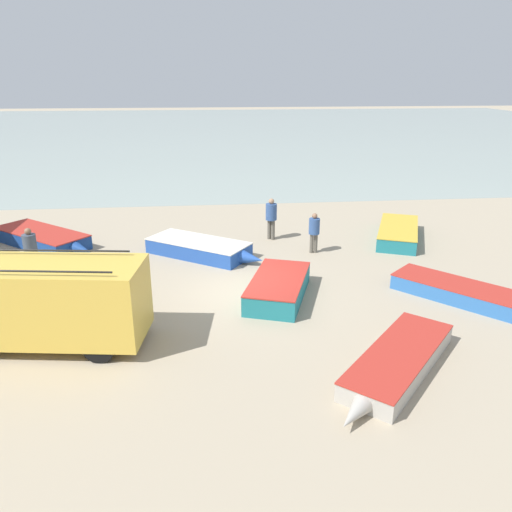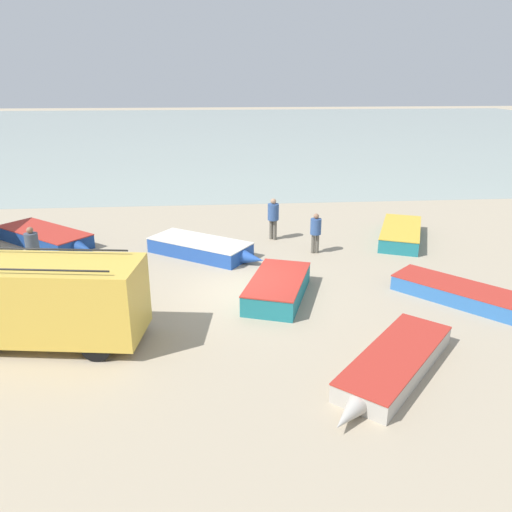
{
  "view_description": "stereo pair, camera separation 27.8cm",
  "coord_description": "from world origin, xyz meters",
  "px_view_note": "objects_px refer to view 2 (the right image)",
  "views": [
    {
      "loc": [
        -1.21,
        -15.05,
        6.8
      ],
      "look_at": [
        0.41,
        0.79,
        1.0
      ],
      "focal_mm": 35.0,
      "sensor_mm": 36.0,
      "label": 1
    },
    {
      "loc": [
        -0.93,
        -15.08,
        6.8
      ],
      "look_at": [
        0.41,
        0.79,
        1.0
      ],
      "focal_mm": 35.0,
      "sensor_mm": 36.0,
      "label": 2
    }
  ],
  "objects_px": {
    "parked_van": "(44,300)",
    "fishing_rowboat_5": "(279,286)",
    "fishing_rowboat_4": "(460,293)",
    "fisherman_2": "(316,230)",
    "fisherman_1": "(32,246)",
    "fishing_rowboat_0": "(393,364)",
    "fishing_rowboat_1": "(203,248)",
    "fisherman_0": "(273,215)",
    "fishing_rowboat_2": "(401,233)",
    "fishing_rowboat_3": "(47,237)"
  },
  "relations": [
    {
      "from": "parked_van",
      "to": "fishing_rowboat_5",
      "type": "relative_size",
      "value": 1.28
    },
    {
      "from": "fishing_rowboat_4",
      "to": "fisherman_2",
      "type": "height_order",
      "value": "fisherman_2"
    },
    {
      "from": "fishing_rowboat_5",
      "to": "fisherman_1",
      "type": "xyz_separation_m",
      "value": [
        -8.51,
        2.64,
        0.72
      ]
    },
    {
      "from": "fishing_rowboat_5",
      "to": "parked_van",
      "type": "bearing_deg",
      "value": 129.58
    },
    {
      "from": "parked_van",
      "to": "fisherman_2",
      "type": "bearing_deg",
      "value": -134.88
    },
    {
      "from": "fishing_rowboat_0",
      "to": "fishing_rowboat_1",
      "type": "height_order",
      "value": "fishing_rowboat_1"
    },
    {
      "from": "fisherman_0",
      "to": "fisherman_1",
      "type": "xyz_separation_m",
      "value": [
        -9.03,
        -3.3,
        -0.03
      ]
    },
    {
      "from": "fishing_rowboat_5",
      "to": "fishing_rowboat_2",
      "type": "bearing_deg",
      "value": -29.06
    },
    {
      "from": "parked_van",
      "to": "fishing_rowboat_3",
      "type": "distance_m",
      "value": 8.96
    },
    {
      "from": "fishing_rowboat_1",
      "to": "fisherman_2",
      "type": "height_order",
      "value": "fisherman_2"
    },
    {
      "from": "fishing_rowboat_3",
      "to": "fisherman_0",
      "type": "distance_m",
      "value": 9.7
    },
    {
      "from": "fisherman_0",
      "to": "fisherman_2",
      "type": "xyz_separation_m",
      "value": [
        1.48,
        -1.92,
        -0.11
      ]
    },
    {
      "from": "fishing_rowboat_0",
      "to": "fishing_rowboat_4",
      "type": "height_order",
      "value": "fishing_rowboat_4"
    },
    {
      "from": "fishing_rowboat_0",
      "to": "fishing_rowboat_3",
      "type": "bearing_deg",
      "value": -91.83
    },
    {
      "from": "fishing_rowboat_5",
      "to": "fisherman_0",
      "type": "xyz_separation_m",
      "value": [
        0.52,
        5.94,
        0.75
      ]
    },
    {
      "from": "fishing_rowboat_5",
      "to": "fishing_rowboat_0",
      "type": "bearing_deg",
      "value": -135.95
    },
    {
      "from": "fishing_rowboat_4",
      "to": "fisherman_0",
      "type": "distance_m",
      "value": 8.61
    },
    {
      "from": "fishing_rowboat_2",
      "to": "fisherman_1",
      "type": "relative_size",
      "value": 2.83
    },
    {
      "from": "fishing_rowboat_0",
      "to": "fishing_rowboat_1",
      "type": "relative_size",
      "value": 0.94
    },
    {
      "from": "fisherman_0",
      "to": "fishing_rowboat_5",
      "type": "bearing_deg",
      "value": 33.21
    },
    {
      "from": "fishing_rowboat_1",
      "to": "fishing_rowboat_4",
      "type": "height_order",
      "value": "fishing_rowboat_1"
    },
    {
      "from": "fisherman_1",
      "to": "fisherman_2",
      "type": "xyz_separation_m",
      "value": [
        10.51,
        1.38,
        -0.07
      ]
    },
    {
      "from": "fishing_rowboat_1",
      "to": "fishing_rowboat_3",
      "type": "relative_size",
      "value": 0.95
    },
    {
      "from": "fishing_rowboat_0",
      "to": "fisherman_0",
      "type": "height_order",
      "value": "fisherman_0"
    },
    {
      "from": "fishing_rowboat_0",
      "to": "fishing_rowboat_1",
      "type": "distance_m",
      "value": 10.0
    },
    {
      "from": "fishing_rowboat_2",
      "to": "fisherman_2",
      "type": "distance_m",
      "value": 4.4
    },
    {
      "from": "fishing_rowboat_1",
      "to": "fisherman_0",
      "type": "height_order",
      "value": "fisherman_0"
    },
    {
      "from": "parked_van",
      "to": "fisherman_0",
      "type": "xyz_separation_m",
      "value": [
        7.04,
        8.38,
        -0.16
      ]
    },
    {
      "from": "fishing_rowboat_1",
      "to": "fishing_rowboat_5",
      "type": "height_order",
      "value": "fishing_rowboat_5"
    },
    {
      "from": "fishing_rowboat_5",
      "to": "fisherman_0",
      "type": "distance_m",
      "value": 6.01
    },
    {
      "from": "fishing_rowboat_2",
      "to": "fishing_rowboat_5",
      "type": "height_order",
      "value": "fishing_rowboat_5"
    },
    {
      "from": "fishing_rowboat_4",
      "to": "fishing_rowboat_3",
      "type": "bearing_deg",
      "value": -157.58
    },
    {
      "from": "fishing_rowboat_4",
      "to": "fisherman_2",
      "type": "bearing_deg",
      "value": 174.77
    },
    {
      "from": "fishing_rowboat_4",
      "to": "fisherman_2",
      "type": "relative_size",
      "value": 2.5
    },
    {
      "from": "fishing_rowboat_0",
      "to": "parked_van",
      "type": "bearing_deg",
      "value": -62.82
    },
    {
      "from": "parked_van",
      "to": "fishing_rowboat_0",
      "type": "xyz_separation_m",
      "value": [
        8.71,
        -2.25,
        -1.0
      ]
    },
    {
      "from": "fishing_rowboat_1",
      "to": "fishing_rowboat_2",
      "type": "height_order",
      "value": "fishing_rowboat_2"
    },
    {
      "from": "fishing_rowboat_0",
      "to": "fisherman_2",
      "type": "distance_m",
      "value": 8.75
    },
    {
      "from": "fisherman_1",
      "to": "fishing_rowboat_2",
      "type": "bearing_deg",
      "value": 175.31
    },
    {
      "from": "fishing_rowboat_3",
      "to": "fishing_rowboat_5",
      "type": "distance_m",
      "value": 10.98
    },
    {
      "from": "fishing_rowboat_4",
      "to": "fisherman_1",
      "type": "xyz_separation_m",
      "value": [
        -14.24,
        3.51,
        0.8
      ]
    },
    {
      "from": "fishing_rowboat_0",
      "to": "fisherman_0",
      "type": "relative_size",
      "value": 2.43
    },
    {
      "from": "fishing_rowboat_2",
      "to": "fishing_rowboat_3",
      "type": "height_order",
      "value": "fishing_rowboat_2"
    },
    {
      "from": "fisherman_1",
      "to": "fisherman_0",
      "type": "bearing_deg",
      "value": -175.58
    },
    {
      "from": "fishing_rowboat_1",
      "to": "fishing_rowboat_5",
      "type": "xyz_separation_m",
      "value": [
        2.52,
        -4.12,
        0.04
      ]
    },
    {
      "from": "fishing_rowboat_1",
      "to": "fisherman_0",
      "type": "xyz_separation_m",
      "value": [
        3.03,
        1.82,
        0.79
      ]
    },
    {
      "from": "fishing_rowboat_4",
      "to": "fishing_rowboat_5",
      "type": "bearing_deg",
      "value": -141.17
    },
    {
      "from": "fishing_rowboat_5",
      "to": "fisherman_1",
      "type": "height_order",
      "value": "fisherman_1"
    },
    {
      "from": "fishing_rowboat_1",
      "to": "fishing_rowboat_2",
      "type": "xyz_separation_m",
      "value": [
        8.61,
        1.35,
        0.0
      ]
    },
    {
      "from": "parked_van",
      "to": "fisherman_2",
      "type": "relative_size",
      "value": 3.26
    }
  ]
}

